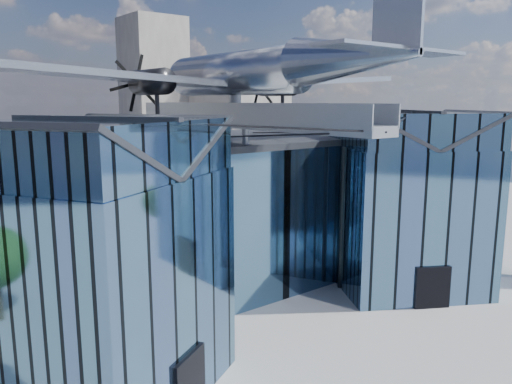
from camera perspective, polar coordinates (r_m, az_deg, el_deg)
ground_plane at (r=29.66m, az=2.46°, el=-14.38°), size 120.00×120.00×0.00m
museum at (r=32.31m, az=-4.19°, el=-1.94°), size 32.88×24.50×17.60m
bg_towers at (r=73.44m, az=-23.30°, el=7.68°), size 77.00×24.50×26.00m
tree_side_e at (r=47.06m, az=16.35°, el=-1.29°), size 3.35×3.35×4.78m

